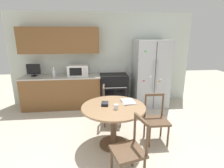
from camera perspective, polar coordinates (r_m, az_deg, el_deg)
ground_plane at (r=3.17m, az=0.12°, el=-22.71°), size 14.00×14.00×0.00m
back_wall at (r=5.10m, az=-6.55°, el=9.56°), size 5.20×0.44×2.60m
kitchen_counter at (r=5.08m, az=-15.85°, el=-2.42°), size 2.12×0.64×0.90m
refrigerator at (r=5.05m, az=12.44°, el=3.31°), size 0.92×0.79×1.85m
oven_range at (r=5.00m, az=0.56°, el=-1.87°), size 0.75×0.68×1.08m
microwave at (r=4.86m, az=-11.01°, el=4.39°), size 0.55×0.37×0.30m
countertop_tv at (r=5.18m, az=-24.25°, el=4.30°), size 0.35×0.16×0.33m
counter_bottle at (r=4.87m, az=-18.47°, el=3.49°), size 0.08×0.08×0.30m
dining_table at (r=3.16m, az=0.49°, el=-9.99°), size 1.13×1.13×0.76m
dining_chair_right at (r=3.45m, az=14.16°, el=-11.28°), size 0.43×0.43×0.90m
dining_chair_far at (r=3.96m, az=-0.35°, el=-7.15°), size 0.45×0.45×0.90m
dining_chair_near at (r=2.59m, az=5.79°, el=-20.80°), size 0.51×0.51×0.90m
candle_glass at (r=2.96m, az=1.36°, el=-7.57°), size 0.08×0.08×0.08m
wallet at (r=3.11m, az=-2.36°, el=-6.59°), size 0.14×0.14×0.07m
mail_stack at (r=3.28m, az=5.28°, el=-5.76°), size 0.26×0.33×0.02m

